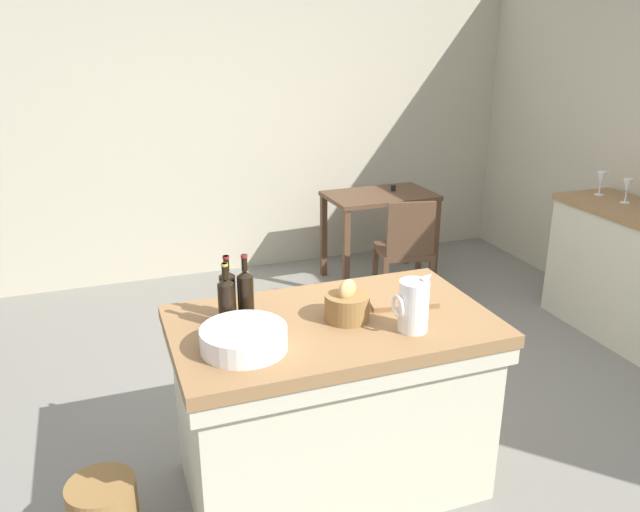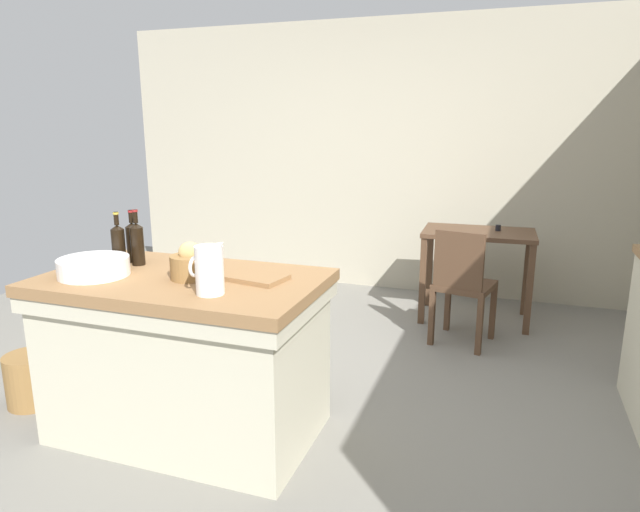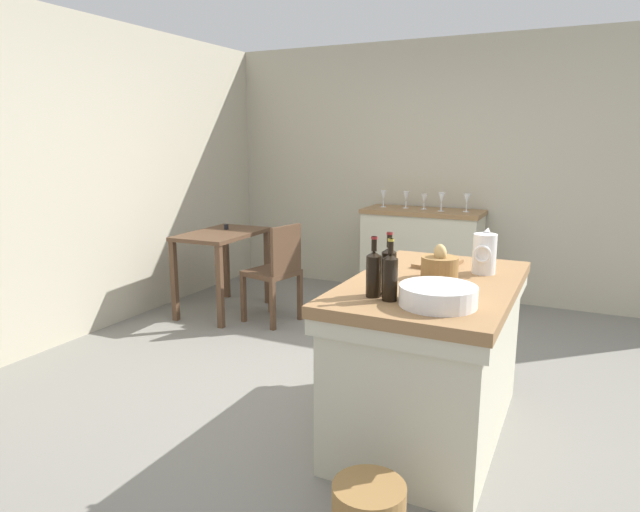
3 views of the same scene
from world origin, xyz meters
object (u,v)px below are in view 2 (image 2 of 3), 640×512
object	(u,v)px
writing_desk	(478,246)
wine_bottle_dark	(137,243)
wine_bottle_amber	(133,241)
bread_basket	(190,265)
wicker_hamper	(31,379)
wine_bottle_green	(118,244)
pitcher	(209,269)
cutting_board	(254,277)
island_table	(186,350)
wash_bowl	(94,267)
wooden_chair	(462,283)

from	to	relation	value
writing_desk	wine_bottle_dark	bearing A→B (deg)	-127.41
wine_bottle_amber	writing_desk	bearing A→B (deg)	50.81
bread_basket	wicker_hamper	xyz separation A→B (m)	(-1.12, -0.03, -0.79)
wine_bottle_amber	wine_bottle_green	bearing A→B (deg)	-105.66
pitcher	cutting_board	xyz separation A→B (m)	(0.09, 0.28, -0.10)
wine_bottle_dark	island_table	bearing A→B (deg)	-20.20
writing_desk	wine_bottle_dark	distance (m)	2.81
writing_desk	pitcher	xyz separation A→B (m)	(-1.04, -2.56, 0.35)
wine_bottle_dark	wine_bottle_amber	world-z (taller)	wine_bottle_dark
bread_basket	cutting_board	xyz separation A→B (m)	(0.31, 0.09, -0.06)
wine_bottle_amber	wine_bottle_green	distance (m)	0.09
bread_basket	wine_bottle_amber	distance (m)	0.53
bread_basket	wine_bottle_dark	xyz separation A→B (m)	(-0.42, 0.15, 0.06)
wash_bowl	pitcher	bearing A→B (deg)	-6.26
island_table	cutting_board	size ratio (longest dim) A/B	4.53
cutting_board	wicker_hamper	distance (m)	1.61
cutting_board	wine_bottle_green	world-z (taller)	wine_bottle_green
wine_bottle_dark	wicker_hamper	xyz separation A→B (m)	(-0.70, -0.18, -0.85)
wooden_chair	wine_bottle_dark	bearing A→B (deg)	-135.64
bread_basket	cutting_board	world-z (taller)	bread_basket
island_table	cutting_board	world-z (taller)	cutting_board
writing_desk	wooden_chair	xyz separation A→B (m)	(-0.06, -0.62, -0.16)
pitcher	writing_desk	bearing A→B (deg)	67.76
pitcher	island_table	bearing A→B (deg)	143.89
wooden_chair	pitcher	world-z (taller)	pitcher
pitcher	wooden_chair	bearing A→B (deg)	63.11
wine_bottle_dark	wine_bottle_amber	xyz separation A→B (m)	(-0.07, 0.05, -0.01)
wooden_chair	wine_bottle_amber	distance (m)	2.35
cutting_board	wine_bottle_dark	size ratio (longest dim) A/B	1.02
wooden_chair	wine_bottle_green	bearing A→B (deg)	-136.57
cutting_board	island_table	bearing A→B (deg)	-169.33
island_table	pitcher	world-z (taller)	pitcher
wash_bowl	wicker_hamper	world-z (taller)	wash_bowl
wine_bottle_dark	wine_bottle_green	distance (m)	0.10
pitcher	wash_bowl	bearing A→B (deg)	173.74
island_table	wooden_chair	world-z (taller)	wooden_chair
wash_bowl	cutting_board	size ratio (longest dim) A/B	1.12
pitcher	bread_basket	bearing A→B (deg)	138.78
writing_desk	wash_bowl	xyz separation A→B (m)	(-1.77, -2.48, 0.28)
bread_basket	wine_bottle_dark	size ratio (longest dim) A/B	0.65
wash_bowl	bread_basket	size ratio (longest dim) A/B	1.76
pitcher	wash_bowl	world-z (taller)	pitcher
island_table	wine_bottle_green	world-z (taller)	wine_bottle_green
bread_basket	cutting_board	distance (m)	0.33
pitcher	wicker_hamper	bearing A→B (deg)	173.05
bread_basket	wine_bottle_dark	distance (m)	0.45
cutting_board	wicker_hamper	xyz separation A→B (m)	(-1.43, -0.12, -0.73)
wooden_chair	bread_basket	distance (m)	2.17
wooden_chair	wine_bottle_amber	world-z (taller)	wine_bottle_amber
wine_bottle_amber	wicker_hamper	world-z (taller)	wine_bottle_amber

